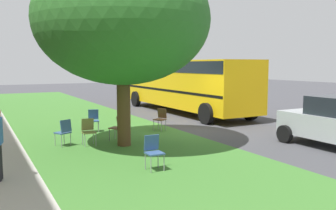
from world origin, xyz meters
name	(u,v)px	position (x,y,z in m)	size (l,w,h in m)	color
ground	(188,131)	(0.00, 0.00, 0.00)	(80.00, 80.00, 0.00)	#424247
grass_verge	(112,138)	(0.00, 3.20, 0.00)	(48.00, 6.00, 0.01)	#3D752D
street_tree	(123,20)	(-1.25, 3.22, 4.05)	(5.59, 5.59, 6.13)	brown
chair_0	(88,130)	(-0.66, 4.23, 0.52)	(0.44, 0.44, 0.88)	olive
chair_1	(94,119)	(1.66, 3.38, 0.52)	(0.51, 0.51, 0.88)	#335184
chair_2	(161,117)	(0.70, 0.87, 0.52)	(0.57, 0.57, 0.88)	brown
chair_3	(64,131)	(-0.44, 4.98, 0.52)	(0.56, 0.55, 0.88)	#335184
chair_4	(118,126)	(-0.40, 3.11, 0.52)	(0.58, 0.58, 0.88)	brown
chair_5	(153,150)	(-4.22, 3.58, 0.52)	(0.43, 0.42, 0.88)	#335184
school_bus	(185,81)	(5.04, -2.86, 1.76)	(10.40, 2.80, 2.88)	yellow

